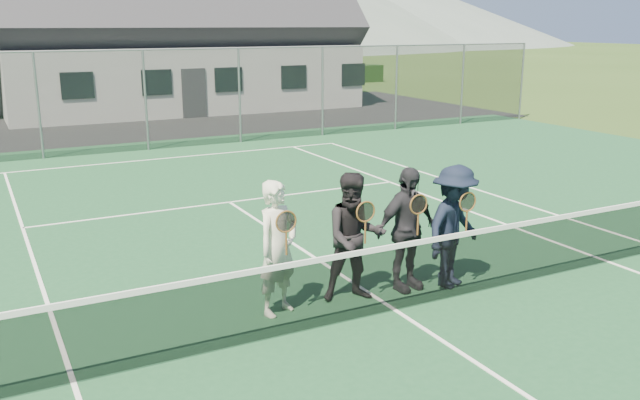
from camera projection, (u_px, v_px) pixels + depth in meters
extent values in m
plane|color=#2E491A|center=(108.00, 123.00, 26.23)|extent=(220.00, 220.00, 0.00)
cube|color=#1C4C2B|center=(395.00, 311.00, 9.08)|extent=(30.00, 30.00, 0.02)
cube|color=black|center=(64.00, 85.00, 36.39)|extent=(40.00, 1.20, 1.10)
cone|color=slate|center=(355.00, 4.00, 113.42)|extent=(90.00, 90.00, 14.00)
cube|color=white|center=(163.00, 159.00, 19.27)|extent=(10.97, 0.06, 0.01)
cube|color=white|center=(74.00, 383.00, 7.23)|extent=(0.06, 23.77, 0.01)
cube|color=white|center=(608.00, 262.00, 10.92)|extent=(0.06, 23.77, 0.01)
cube|color=white|center=(230.00, 202.00, 14.56)|extent=(8.23, 0.06, 0.01)
cube|color=white|center=(395.00, 310.00, 9.07)|extent=(0.06, 12.80, 0.01)
cube|color=black|center=(396.00, 278.00, 8.96)|extent=(11.60, 0.02, 0.88)
cube|color=white|center=(397.00, 246.00, 8.84)|extent=(11.60, 0.03, 0.07)
cylinder|color=slate|center=(38.00, 107.00, 18.94)|extent=(0.07, 0.07, 3.00)
cylinder|color=slate|center=(146.00, 101.00, 20.28)|extent=(0.07, 0.07, 3.00)
cylinder|color=slate|center=(240.00, 96.00, 21.62)|extent=(0.07, 0.07, 3.00)
cylinder|color=slate|center=(322.00, 92.00, 22.97)|extent=(0.07, 0.07, 3.00)
cylinder|color=slate|center=(396.00, 88.00, 24.31)|extent=(0.07, 0.07, 3.00)
cylinder|color=slate|center=(462.00, 85.00, 25.65)|extent=(0.07, 0.07, 3.00)
cylinder|color=slate|center=(522.00, 82.00, 27.00)|extent=(0.07, 0.07, 3.00)
cube|color=black|center=(146.00, 101.00, 20.28)|extent=(30.00, 0.03, 3.00)
cylinder|color=slate|center=(142.00, 50.00, 19.90)|extent=(30.00, 0.04, 0.04)
cube|color=silver|center=(178.00, 76.00, 31.10)|extent=(15.00, 8.00, 2.80)
cube|color=#2D2D33|center=(194.00, 93.00, 27.53)|extent=(1.00, 0.06, 2.00)
cube|color=black|center=(77.00, 85.00, 25.39)|extent=(1.20, 0.06, 1.00)
cube|color=black|center=(157.00, 82.00, 26.73)|extent=(1.20, 0.06, 1.00)
cube|color=black|center=(229.00, 80.00, 28.08)|extent=(1.20, 0.06, 1.00)
cube|color=black|center=(294.00, 77.00, 29.42)|extent=(1.20, 0.06, 1.00)
cube|color=black|center=(353.00, 75.00, 30.76)|extent=(1.20, 0.06, 1.00)
cylinder|color=#3A2515|center=(97.00, 57.00, 37.79)|extent=(0.22, 0.22, 3.85)
cylinder|color=#352413|center=(262.00, 54.00, 42.27)|extent=(0.22, 0.22, 3.85)
cylinder|color=#381F14|center=(345.00, 52.00, 44.96)|extent=(0.22, 0.22, 3.85)
imported|color=silver|center=(278.00, 248.00, 8.80)|extent=(0.77, 0.65, 1.80)
torus|color=brown|center=(286.00, 222.00, 8.46)|extent=(0.29, 0.02, 0.29)
cylinder|color=black|center=(286.00, 222.00, 8.46)|extent=(0.25, 0.00, 0.25)
cylinder|color=brown|center=(286.00, 243.00, 8.53)|extent=(0.03, 0.03, 0.32)
imported|color=black|center=(355.00, 237.00, 9.24)|extent=(1.03, 0.90, 1.80)
torus|color=brown|center=(366.00, 212.00, 8.90)|extent=(0.29, 0.02, 0.29)
cylinder|color=black|center=(366.00, 212.00, 8.90)|extent=(0.25, 0.00, 0.25)
cylinder|color=brown|center=(365.00, 232.00, 8.97)|extent=(0.03, 0.03, 0.32)
imported|color=#25252A|center=(406.00, 229.00, 9.61)|extent=(1.11, 0.58, 1.80)
torus|color=brown|center=(419.00, 204.00, 9.27)|extent=(0.29, 0.02, 0.29)
cylinder|color=black|center=(419.00, 204.00, 9.27)|extent=(0.25, 0.00, 0.25)
cylinder|color=brown|center=(418.00, 224.00, 9.34)|extent=(0.03, 0.03, 0.32)
imported|color=black|center=(454.00, 227.00, 9.73)|extent=(1.33, 1.05, 1.80)
torus|color=brown|center=(468.00, 202.00, 9.39)|extent=(0.29, 0.02, 0.29)
cylinder|color=black|center=(468.00, 202.00, 9.39)|extent=(0.25, 0.00, 0.25)
cylinder|color=brown|center=(467.00, 221.00, 9.46)|extent=(0.03, 0.03, 0.32)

